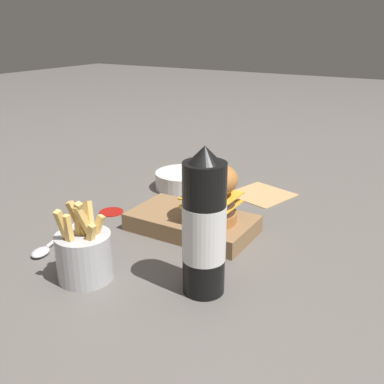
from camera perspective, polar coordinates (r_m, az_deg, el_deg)
The scene contains 9 objects.
ground_plane at distance 0.89m, azimuth 2.94°, elevation -6.05°, with size 6.00×6.00×0.00m, color #5B5651.
serving_board at distance 0.92m, azimuth 0.00°, elevation -3.95°, with size 0.25×0.14×0.04m.
burger at distance 0.87m, azimuth 2.52°, elevation -0.01°, with size 0.10×0.10×0.12m.
ketchup_bottle at distance 0.68m, azimuth 1.55°, elevation -4.52°, with size 0.07×0.07×0.24m.
fries_basket at distance 0.77m, azimuth -13.52°, elevation -7.67°, with size 0.09×0.09×0.14m.
side_bowl at distance 1.16m, azimuth -1.11°, elevation 1.59°, with size 0.14×0.14×0.04m.
spoon at distance 0.90m, azimuth -17.77°, elevation -6.52°, with size 0.06×0.17×0.01m.
ketchup_puddle at distance 1.04m, azimuth -10.04°, elevation -2.38°, with size 0.05×0.05×0.00m.
parchment_square at distance 1.13m, azimuth 8.81°, elevation -0.27°, with size 0.16×0.16×0.00m.
Camera 1 is at (0.37, -0.71, 0.40)m, focal length 42.00 mm.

